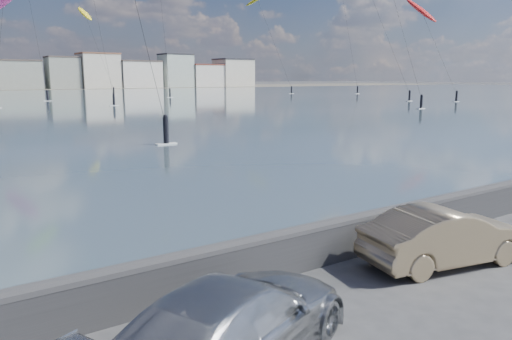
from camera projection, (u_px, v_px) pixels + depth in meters
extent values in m
plane|color=#333335|center=(339.00, 336.00, 8.65)|extent=(700.00, 700.00, 0.00)
cube|color=#28282B|center=(252.00, 264.00, 10.75)|extent=(400.00, 0.35, 0.90)
cylinder|color=#28282B|center=(252.00, 244.00, 10.67)|extent=(400.00, 0.36, 0.36)
cube|color=gray|center=(17.00, 75.00, 172.57)|extent=(15.00, 12.00, 9.50)
cube|color=#4C423D|center=(15.00, 61.00, 171.64)|extent=(15.30, 12.24, 0.60)
cube|color=gray|center=(63.00, 73.00, 181.07)|extent=(11.00, 9.00, 11.00)
cube|color=#4C423D|center=(62.00, 57.00, 179.99)|extent=(11.22, 9.18, 0.60)
cube|color=silver|center=(99.00, 71.00, 188.17)|extent=(14.00, 11.00, 12.50)
cube|color=brown|center=(98.00, 54.00, 186.96)|extent=(14.28, 11.22, 0.60)
cube|color=white|center=(138.00, 75.00, 197.03)|extent=(16.00, 12.00, 10.00)
cube|color=#4C423D|center=(137.00, 61.00, 196.05)|extent=(16.32, 12.24, 0.60)
cube|color=#B7C6BC|center=(176.00, 71.00, 205.95)|extent=(12.00, 10.00, 13.00)
cube|color=#2D2D33|center=(175.00, 54.00, 204.69)|extent=(12.24, 10.20, 0.60)
cube|color=white|center=(205.00, 76.00, 213.84)|extent=(14.00, 11.00, 9.00)
cube|color=brown|center=(205.00, 65.00, 212.95)|extent=(14.28, 11.22, 0.60)
cube|color=silver|center=(233.00, 73.00, 221.68)|extent=(15.00, 12.00, 11.50)
cube|color=#2D2D33|center=(233.00, 59.00, 220.57)|extent=(15.30, 12.24, 0.60)
imported|color=#A3A6A9|center=(233.00, 324.00, 7.59)|extent=(5.34, 3.78, 1.44)
imported|color=tan|center=(446.00, 236.00, 11.84)|extent=(4.39, 2.29, 1.38)
cube|color=white|center=(166.00, 144.00, 32.88)|extent=(1.40, 0.42, 0.08)
cylinder|color=black|center=(166.00, 130.00, 32.71)|extent=(0.36, 0.36, 1.70)
sphere|color=black|center=(165.00, 116.00, 32.54)|extent=(0.28, 0.28, 0.28)
cube|color=white|center=(357.00, 94.00, 127.89)|extent=(1.40, 0.42, 0.08)
cylinder|color=black|center=(357.00, 90.00, 127.72)|extent=(0.36, 0.36, 1.70)
sphere|color=black|center=(358.00, 87.00, 127.55)|extent=(0.28, 0.28, 0.28)
cylinder|color=black|center=(347.00, 22.00, 127.92)|extent=(0.68, 8.85, 33.87)
cylinder|color=black|center=(0.00, 47.00, 72.16)|extent=(3.24, 6.52, 14.62)
ellipsoid|color=yellow|center=(85.00, 14.00, 127.18)|extent=(2.94, 9.56, 5.63)
cube|color=white|center=(114.00, 95.00, 119.08)|extent=(1.40, 0.42, 0.08)
cylinder|color=black|center=(114.00, 91.00, 118.91)|extent=(0.36, 0.36, 1.70)
sphere|color=black|center=(114.00, 87.00, 118.74)|extent=(0.28, 0.28, 0.28)
cylinder|color=black|center=(99.00, 50.00, 123.01)|extent=(1.28, 15.49, 18.89)
ellipsoid|color=red|center=(421.00, 10.00, 95.68)|extent=(3.36, 8.20, 6.27)
cube|color=white|center=(456.00, 102.00, 88.12)|extent=(1.40, 0.42, 0.08)
cylinder|color=black|center=(456.00, 96.00, 87.95)|extent=(0.36, 0.36, 1.70)
sphere|color=black|center=(457.00, 91.00, 87.79)|extent=(0.28, 0.28, 0.28)
cylinder|color=black|center=(438.00, 51.00, 91.78)|extent=(3.13, 11.08, 15.62)
cube|color=white|center=(48.00, 101.00, 90.74)|extent=(1.40, 0.42, 0.08)
cylinder|color=black|center=(48.00, 96.00, 90.57)|extent=(0.36, 0.36, 1.70)
sphere|color=black|center=(47.00, 91.00, 90.41)|extent=(0.28, 0.28, 0.28)
cylinder|color=black|center=(32.00, 16.00, 93.15)|extent=(0.44, 13.34, 28.59)
cube|color=white|center=(409.00, 101.00, 90.21)|extent=(1.40, 0.42, 0.08)
cylinder|color=black|center=(410.00, 96.00, 90.04)|extent=(0.36, 0.36, 1.70)
sphere|color=black|center=(410.00, 91.00, 89.87)|extent=(0.28, 0.28, 0.28)
cylinder|color=black|center=(379.00, 15.00, 93.55)|extent=(0.59, 15.82, 28.90)
cube|color=white|center=(291.00, 94.00, 129.32)|extent=(1.40, 0.42, 0.08)
cylinder|color=black|center=(291.00, 90.00, 129.15)|extent=(0.36, 0.36, 1.70)
sphere|color=black|center=(292.00, 86.00, 128.99)|extent=(0.28, 0.28, 0.28)
cylinder|color=black|center=(274.00, 43.00, 132.05)|extent=(1.39, 13.69, 23.73)
cube|color=white|center=(170.00, 97.00, 106.18)|extent=(1.40, 0.42, 0.08)
cylinder|color=black|center=(170.00, 93.00, 106.01)|extent=(0.36, 0.36, 1.70)
sphere|color=black|center=(170.00, 89.00, 105.84)|extent=(0.28, 0.28, 0.28)
cylinder|color=black|center=(162.00, 13.00, 106.65)|extent=(1.39, 8.34, 32.88)
cube|color=white|center=(421.00, 108.00, 69.11)|extent=(1.40, 0.42, 0.08)
cylinder|color=black|center=(421.00, 102.00, 68.94)|extent=(0.36, 0.36, 1.70)
sphere|color=black|center=(422.00, 95.00, 68.77)|extent=(0.28, 0.28, 0.28)
cylinder|color=black|center=(394.00, 1.00, 72.82)|extent=(3.18, 14.00, 27.93)
cube|color=white|center=(114.00, 105.00, 76.19)|extent=(1.40, 0.42, 0.08)
cylinder|color=black|center=(114.00, 100.00, 76.03)|extent=(0.36, 0.36, 1.70)
sphere|color=black|center=(113.00, 94.00, 75.86)|extent=(0.28, 0.28, 0.28)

